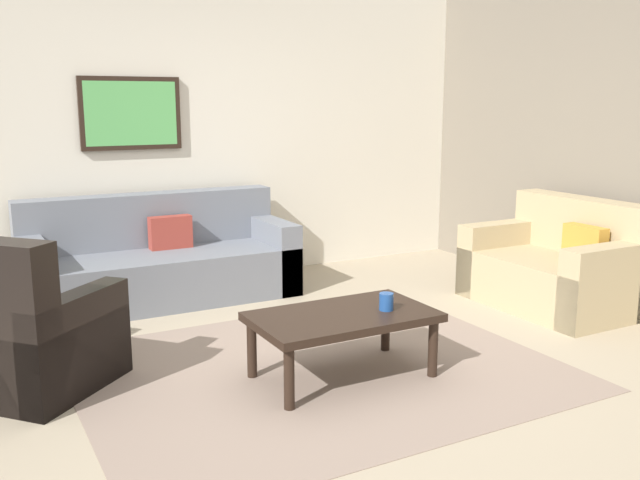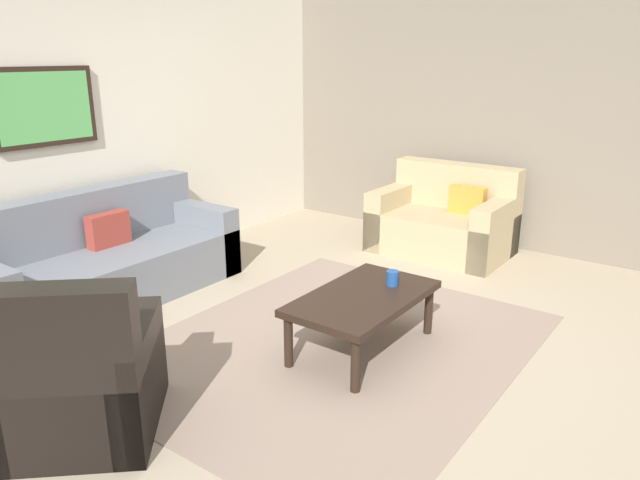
% 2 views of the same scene
% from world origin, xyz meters
% --- Properties ---
extents(ground_plane, '(8.00, 8.00, 0.00)m').
position_xyz_m(ground_plane, '(0.00, 0.00, 0.00)').
color(ground_plane, tan).
extents(rear_partition, '(6.00, 0.12, 2.80)m').
position_xyz_m(rear_partition, '(0.00, 2.60, 1.40)').
color(rear_partition, silver).
rests_on(rear_partition, ground_plane).
extents(stone_feature_panel, '(0.12, 5.20, 2.80)m').
position_xyz_m(stone_feature_panel, '(3.00, 0.00, 1.40)').
color(stone_feature_panel, slate).
rests_on(stone_feature_panel, ground_plane).
extents(area_rug, '(2.91, 2.36, 0.01)m').
position_xyz_m(area_rug, '(0.00, 0.00, 0.00)').
color(area_rug, gray).
rests_on(area_rug, ground_plane).
extents(couch_main, '(2.22, 0.90, 0.88)m').
position_xyz_m(couch_main, '(-0.42, 2.10, 0.30)').
color(couch_main, slate).
rests_on(couch_main, ground_plane).
extents(couch_loveseat, '(0.90, 1.33, 0.88)m').
position_xyz_m(couch_loveseat, '(2.44, 0.29, 0.30)').
color(couch_loveseat, tan).
rests_on(couch_loveseat, ground_plane).
extents(armchair_leather, '(1.13, 1.13, 0.95)m').
position_xyz_m(armchair_leather, '(-1.66, 0.52, 0.31)').
color(armchair_leather, black).
rests_on(armchair_leather, ground_plane).
extents(coffee_table, '(1.10, 0.64, 0.41)m').
position_xyz_m(coffee_table, '(0.08, -0.18, 0.36)').
color(coffee_table, black).
rests_on(coffee_table, ground_plane).
extents(cup, '(0.09, 0.09, 0.11)m').
position_xyz_m(cup, '(0.34, -0.26, 0.46)').
color(cup, '#1E478C').
rests_on(cup, coffee_table).
extents(framed_artwork, '(0.87, 0.04, 0.63)m').
position_xyz_m(framed_artwork, '(-0.49, 2.51, 1.56)').
color(framed_artwork, black).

